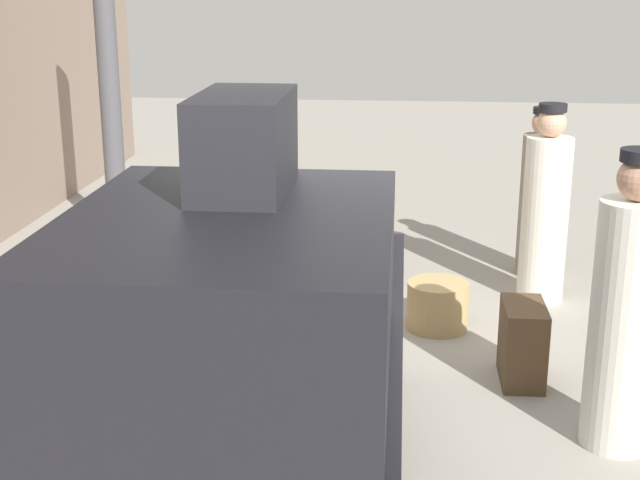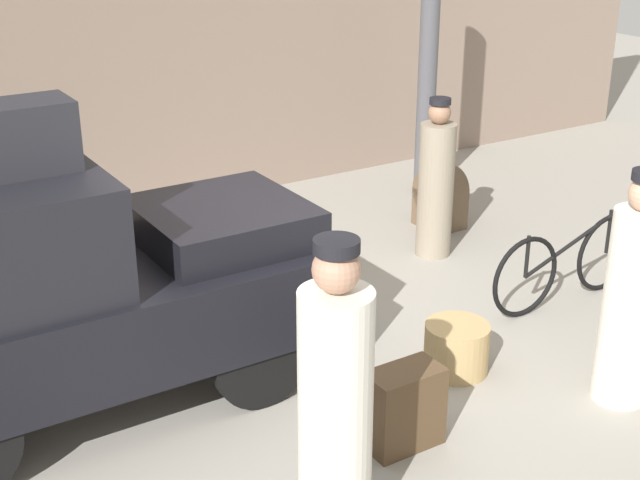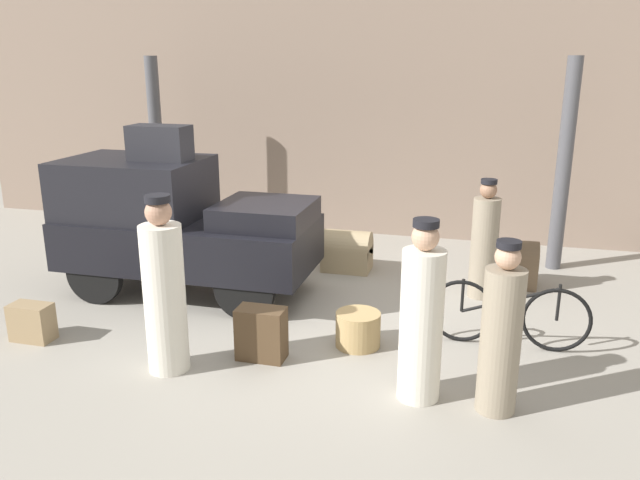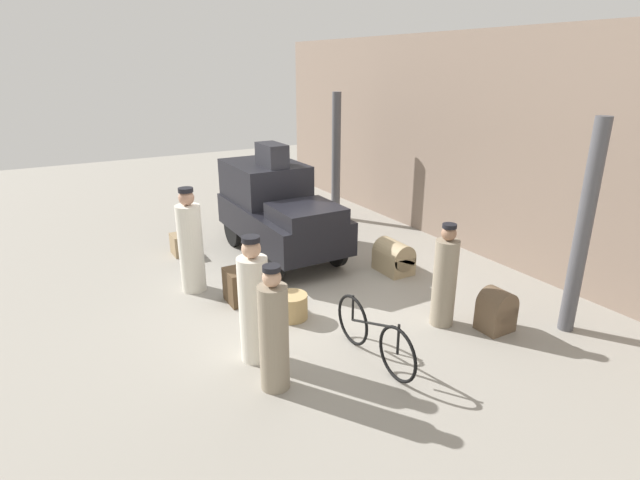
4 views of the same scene
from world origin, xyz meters
name	(u,v)px [view 1 (image 1 of 4)]	position (x,y,z in m)	size (l,w,h in m)	color
ground_plane	(344,369)	(0.00, 0.00, 0.00)	(30.00, 30.00, 0.00)	gray
canopy_pillar_right	(110,94)	(3.31, 2.78, 1.60)	(0.23, 0.23, 3.21)	#4C4C51
truck	(254,344)	(-1.89, 0.35, 1.00)	(3.44, 1.54, 1.86)	black
bicycle	(391,229)	(2.53, -0.30, 0.39)	(1.78, 0.04, 0.80)	black
wicker_basket	(438,305)	(0.89, -0.72, 0.20)	(0.51, 0.51, 0.40)	tan
conductor_in_dark_uniform	(626,316)	(-0.93, -1.77, 0.86)	(0.43, 0.43, 1.88)	silver
porter_lifting_near_truck	(538,200)	(2.40, -1.72, 0.76)	(0.37, 0.37, 1.65)	gray
porter_standing_middle	(545,213)	(1.68, -1.67, 0.81)	(0.41, 0.41, 1.79)	silver
porter_with_bicycle	(235,198)	(2.23, 1.23, 0.75)	(0.36, 0.36, 1.64)	gray
suitcase_black_upright	(192,223)	(2.78, 1.81, 0.33)	(0.41, 0.49, 0.67)	brown
trunk_barrel_dark	(109,315)	(0.20, 1.86, 0.29)	(0.73, 0.52, 0.63)	#9E8966
trunk_large_brown	(523,343)	(-0.07, -1.29, 0.29)	(0.53, 0.30, 0.58)	#4C3823
trunk_on_truck_roof	(244,143)	(-2.04, 0.35, 2.09)	(0.80, 0.42, 0.46)	#232328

